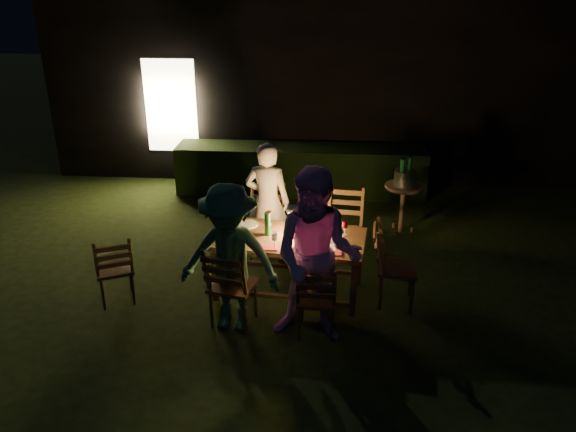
# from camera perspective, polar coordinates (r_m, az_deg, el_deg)

# --- Properties ---
(garden_envelope) EXTENTS (40.00, 40.00, 3.20)m
(garden_envelope) POSITION_cam_1_polar(r_m,az_deg,el_deg) (11.64, 4.54, 14.05)
(garden_envelope) COLOR black
(garden_envelope) RESTS_ON ground
(dining_table) EXTENTS (1.83, 1.07, 0.72)m
(dining_table) POSITION_cam_1_polar(r_m,az_deg,el_deg) (6.47, 0.09, -2.70)
(dining_table) COLOR #442816
(dining_table) RESTS_ON ground
(chair_near_left) EXTENTS (0.55, 0.58, 1.01)m
(chair_near_left) POSITION_cam_1_polar(r_m,az_deg,el_deg) (6.09, -5.62, -8.38)
(chair_near_left) COLOR #442816
(chair_near_left) RESTS_ON ground
(chair_near_right) EXTENTS (0.42, 0.45, 0.90)m
(chair_near_right) POSITION_cam_1_polar(r_m,az_deg,el_deg) (5.93, 2.91, -9.60)
(chair_near_right) COLOR #442816
(chair_near_right) RESTS_ON ground
(chair_far_left) EXTENTS (0.46, 0.49, 1.02)m
(chair_far_left) POSITION_cam_1_polar(r_m,az_deg,el_deg) (7.38, -2.15, -2.13)
(chair_far_left) COLOR #442816
(chair_far_left) RESTS_ON ground
(chair_far_right) EXTENTS (0.51, 0.54, 1.03)m
(chair_far_right) POSITION_cam_1_polar(r_m,az_deg,el_deg) (7.23, 5.60, -2.80)
(chair_far_right) COLOR #442816
(chair_far_right) RESTS_ON ground
(chair_end) EXTENTS (0.51, 0.48, 1.00)m
(chair_end) POSITION_cam_1_polar(r_m,az_deg,el_deg) (6.53, 10.78, -6.35)
(chair_end) COLOR #442816
(chair_end) RESTS_ON ground
(chair_spare) EXTENTS (0.55, 0.56, 0.90)m
(chair_spare) POSITION_cam_1_polar(r_m,az_deg,el_deg) (6.75, -17.05, -6.28)
(chair_spare) COLOR #442816
(chair_spare) RESTS_ON ground
(person_house_side) EXTENTS (0.62, 0.45, 1.58)m
(person_house_side) POSITION_cam_1_polar(r_m,az_deg,el_deg) (7.23, -2.10, 1.46)
(person_house_side) COLOR beige
(person_house_side) RESTS_ON ground
(person_opp_right) EXTENTS (0.98, 0.81, 1.85)m
(person_opp_right) POSITION_cam_1_polar(r_m,az_deg,el_deg) (5.55, 2.95, -4.25)
(person_opp_right) COLOR #E8A0E4
(person_opp_right) RESTS_ON ground
(person_opp_left) EXTENTS (1.12, 0.73, 1.63)m
(person_opp_left) POSITION_cam_1_polar(r_m,az_deg,el_deg) (5.79, -5.93, -4.36)
(person_opp_left) COLOR #366D48
(person_opp_left) RESTS_ON ground
(lantern) EXTENTS (0.16, 0.16, 0.35)m
(lantern) POSITION_cam_1_polar(r_m,az_deg,el_deg) (6.40, 0.62, -0.71)
(lantern) COLOR white
(lantern) RESTS_ON dining_table
(plate_far_left) EXTENTS (0.25, 0.25, 0.01)m
(plate_far_left) POSITION_cam_1_polar(r_m,az_deg,el_deg) (6.75, -4.12, -0.85)
(plate_far_left) COLOR white
(plate_far_left) RESTS_ON dining_table
(plate_near_left) EXTENTS (0.25, 0.25, 0.01)m
(plate_near_left) POSITION_cam_1_polar(r_m,az_deg,el_deg) (6.36, -5.17, -2.47)
(plate_near_left) COLOR white
(plate_near_left) RESTS_ON dining_table
(plate_far_right) EXTENTS (0.25, 0.25, 0.01)m
(plate_far_right) POSITION_cam_1_polar(r_m,az_deg,el_deg) (6.56, 4.33, -1.59)
(plate_far_right) COLOR white
(plate_far_right) RESTS_ON dining_table
(plate_near_right) EXTENTS (0.25, 0.25, 0.01)m
(plate_near_right) POSITION_cam_1_polar(r_m,az_deg,el_deg) (6.17, 3.78, -3.30)
(plate_near_right) COLOR white
(plate_near_right) RESTS_ON dining_table
(wineglass_a) EXTENTS (0.06, 0.06, 0.18)m
(wineglass_a) POSITION_cam_1_polar(r_m,az_deg,el_deg) (6.71, -1.94, -0.20)
(wineglass_a) COLOR #59070F
(wineglass_a) RESTS_ON dining_table
(wineglass_b) EXTENTS (0.06, 0.06, 0.18)m
(wineglass_b) POSITION_cam_1_polar(r_m,az_deg,el_deg) (6.46, -6.39, -1.30)
(wineglass_b) COLOR #59070F
(wineglass_b) RESTS_ON dining_table
(wineglass_c) EXTENTS (0.06, 0.06, 0.18)m
(wineglass_c) POSITION_cam_1_polar(r_m,az_deg,el_deg) (6.10, 2.32, -2.76)
(wineglass_c) COLOR #59070F
(wineglass_c) RESTS_ON dining_table
(wineglass_d) EXTENTS (0.06, 0.06, 0.18)m
(wineglass_d) POSITION_cam_1_polar(r_m,az_deg,el_deg) (6.48, 5.79, -1.22)
(wineglass_d) COLOR #59070F
(wineglass_d) RESTS_ON dining_table
(wineglass_e) EXTENTS (0.06, 0.06, 0.18)m
(wineglass_e) POSITION_cam_1_polar(r_m,az_deg,el_deg) (6.15, -1.39, -2.50)
(wineglass_e) COLOR silver
(wineglass_e) RESTS_ON dining_table
(bottle_table) EXTENTS (0.07, 0.07, 0.28)m
(bottle_table) POSITION_cam_1_polar(r_m,az_deg,el_deg) (6.43, -2.10, -0.80)
(bottle_table) COLOR #0F471E
(bottle_table) RESTS_ON dining_table
(napkin_left) EXTENTS (0.18, 0.14, 0.01)m
(napkin_left) POSITION_cam_1_polar(r_m,az_deg,el_deg) (6.18, -1.87, -3.22)
(napkin_left) COLOR red
(napkin_left) RESTS_ON dining_table
(napkin_right) EXTENTS (0.18, 0.14, 0.01)m
(napkin_right) POSITION_cam_1_polar(r_m,az_deg,el_deg) (6.09, 4.60, -3.74)
(napkin_right) COLOR red
(napkin_right) RESTS_ON dining_table
(phone) EXTENTS (0.14, 0.07, 0.01)m
(phone) POSITION_cam_1_polar(r_m,az_deg,el_deg) (6.32, -5.99, -2.75)
(phone) COLOR black
(phone) RESTS_ON dining_table
(side_table) EXTENTS (0.54, 0.54, 0.73)m
(side_table) POSITION_cam_1_polar(r_m,az_deg,el_deg) (8.16, 11.65, 2.52)
(side_table) COLOR brown
(side_table) RESTS_ON ground
(ice_bucket) EXTENTS (0.30, 0.30, 0.22)m
(ice_bucket) POSITION_cam_1_polar(r_m,az_deg,el_deg) (8.09, 11.77, 3.81)
(ice_bucket) COLOR #A5A8AD
(ice_bucket) RESTS_ON side_table
(bottle_bucket_a) EXTENTS (0.07, 0.07, 0.32)m
(bottle_bucket_a) POSITION_cam_1_polar(r_m,az_deg,el_deg) (8.03, 11.47, 4.07)
(bottle_bucket_a) COLOR #0F471E
(bottle_bucket_a) RESTS_ON side_table
(bottle_bucket_b) EXTENTS (0.07, 0.07, 0.32)m
(bottle_bucket_b) POSITION_cam_1_polar(r_m,az_deg,el_deg) (8.12, 12.12, 4.23)
(bottle_bucket_b) COLOR #0F471E
(bottle_bucket_b) RESTS_ON side_table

